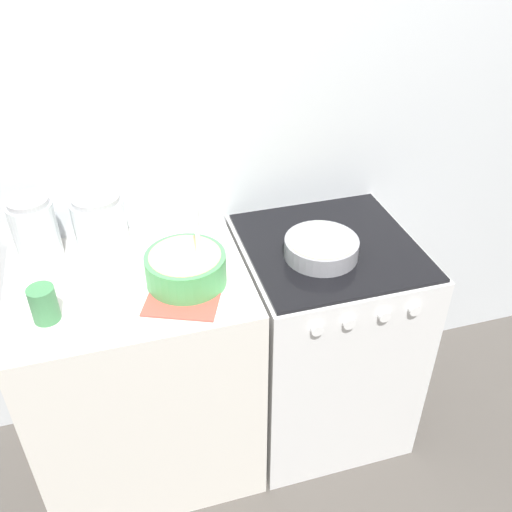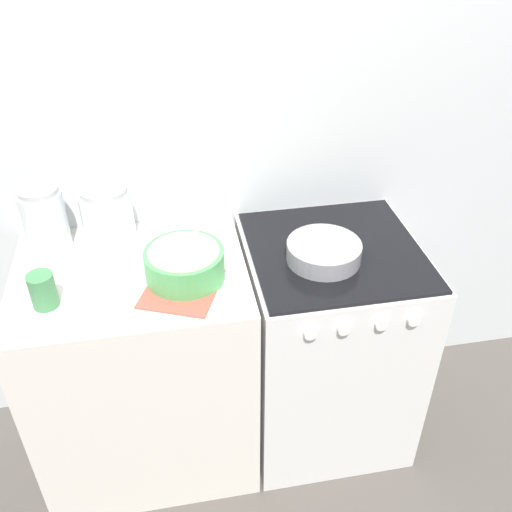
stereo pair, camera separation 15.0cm
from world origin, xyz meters
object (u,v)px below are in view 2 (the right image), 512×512
(mixing_bowl, at_px, (185,263))
(storage_jar_middle, at_px, (108,219))
(stove, at_px, (326,343))
(baking_pan, at_px, (324,251))
(tin_can, at_px, (43,290))
(storage_jar_left, at_px, (46,222))

(mixing_bowl, xyz_separation_m, storage_jar_middle, (-0.24, 0.26, 0.03))
(stove, height_order, baking_pan, baking_pan)
(mixing_bowl, bearing_deg, baking_pan, 1.98)
(storage_jar_middle, bearing_deg, tin_can, -119.91)
(storage_jar_middle, bearing_deg, mixing_bowl, -47.93)
(baking_pan, xyz_separation_m, storage_jar_left, (-0.91, 0.25, 0.06))
(baking_pan, relative_size, storage_jar_middle, 1.20)
(mixing_bowl, height_order, storage_jar_left, mixing_bowl)
(storage_jar_left, bearing_deg, mixing_bowl, -30.79)
(baking_pan, height_order, tin_can, tin_can)
(baking_pan, distance_m, tin_can, 0.89)
(stove, relative_size, storage_jar_middle, 4.28)
(mixing_bowl, xyz_separation_m, storage_jar_left, (-0.44, 0.26, 0.04))
(storage_jar_left, bearing_deg, baking_pan, -15.36)
(baking_pan, bearing_deg, tin_can, -175.19)
(storage_jar_middle, distance_m, tin_can, 0.37)
(mixing_bowl, distance_m, storage_jar_middle, 0.36)
(storage_jar_left, distance_m, tin_can, 0.33)
(tin_can, bearing_deg, storage_jar_left, 93.42)
(stove, bearing_deg, storage_jar_left, 168.48)
(storage_jar_middle, bearing_deg, storage_jar_left, -180.00)
(stove, xyz_separation_m, tin_can, (-0.94, -0.13, 0.50))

